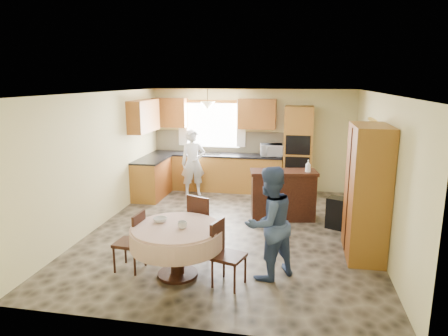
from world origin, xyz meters
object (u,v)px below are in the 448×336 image
sideboard (283,196)px  cupboard (367,192)px  dining_table (177,238)px  chair_right (224,250)px  chair_left (133,239)px  person_sink (193,163)px  oven_tower (298,151)px  person_dining (269,223)px  chair_back (202,221)px

sideboard → cupboard: bearing=-58.0°
dining_table → chair_right: bearing=-9.4°
chair_left → chair_right: chair_right is taller
chair_right → person_sink: bearing=37.5°
oven_tower → person_dining: oven_tower is taller
cupboard → sideboard: bearing=132.1°
dining_table → chair_back: bearing=77.8°
chair_back → person_dining: size_ratio=0.61×
oven_tower → person_sink: bearing=-167.1°
cupboard → person_dining: (-1.42, -1.00, -0.24)m
sideboard → chair_back: bearing=-132.4°
dining_table → chair_right: chair_right is taller
oven_tower → chair_left: 5.05m
sideboard → person_sink: bearing=139.3°
cupboard → chair_left: 3.59m
oven_tower → sideboard: oven_tower is taller
cupboard → chair_left: (-3.35, -1.16, -0.55)m
chair_left → chair_right: bearing=87.9°
chair_back → cupboard: bearing=-148.5°
oven_tower → chair_right: (-0.92, -4.63, -0.57)m
cupboard → chair_right: cupboard is taller
person_sink → person_dining: (2.08, -3.76, 0.01)m
cupboard → person_sink: size_ratio=1.31×
dining_table → person_dining: bearing=9.3°
dining_table → chair_back: chair_back is taller
dining_table → person_sink: size_ratio=0.82×
cupboard → chair_back: bearing=-170.6°
person_sink → person_dining: size_ratio=0.99×
oven_tower → chair_right: size_ratio=2.38×
chair_left → chair_right: size_ratio=0.98×
chair_back → chair_right: (0.52, -0.91, -0.04)m
cupboard → chair_left: cupboard is taller
sideboard → dining_table: bearing=-127.0°
sideboard → person_sink: 2.55m
oven_tower → sideboard: 1.96m
cupboard → person_dining: size_ratio=1.30×
oven_tower → chair_back: (-1.44, -3.72, -0.52)m
oven_tower → chair_back: 4.03m
dining_table → chair_left: (-0.67, 0.05, -0.09)m
dining_table → person_sink: bearing=101.7°
oven_tower → person_dining: (-0.35, -4.31, -0.26)m
person_dining → chair_right: bearing=-15.2°
sideboard → person_sink: person_sink is taller
chair_right → person_sink: person_sink is taller
chair_left → oven_tower: bearing=157.7°
cupboard → person_sink: (-3.50, 2.75, -0.25)m
dining_table → oven_tower: bearing=70.4°
oven_tower → dining_table: oven_tower is taller
sideboard → chair_back: size_ratio=1.33×
sideboard → dining_table: 3.00m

